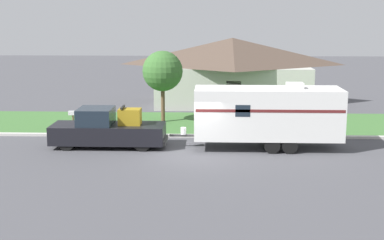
{
  "coord_description": "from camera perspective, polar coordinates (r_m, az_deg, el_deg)",
  "views": [
    {
      "loc": [
        0.84,
        -24.47,
        6.6
      ],
      "look_at": [
        -0.14,
        1.48,
        1.4
      ],
      "focal_mm": 50.0,
      "sensor_mm": 36.0,
      "label": 1
    }
  ],
  "objects": [
    {
      "name": "pickup_truck",
      "position": [
        27.09,
        -9.02,
        -1.03
      ],
      "size": [
        5.76,
        1.98,
        2.06
      ],
      "color": "black",
      "rests_on": "ground_plane"
    },
    {
      "name": "tree_in_yard",
      "position": [
        32.56,
        -3.16,
        5.21
      ],
      "size": [
        2.45,
        2.45,
        4.39
      ],
      "color": "brown",
      "rests_on": "ground_plane"
    },
    {
      "name": "ground_plane",
      "position": [
        25.36,
        0.19,
        -3.76
      ],
      "size": [
        120.0,
        120.0,
        0.0
      ],
      "primitive_type": "plane",
      "color": "#47474C"
    },
    {
      "name": "travel_trailer",
      "position": [
        26.54,
        8.08,
        0.73
      ],
      "size": [
        8.44,
        2.37,
        3.29
      ],
      "color": "black",
      "rests_on": "ground_plane"
    },
    {
      "name": "curb_strip",
      "position": [
        28.98,
        0.45,
        -1.7
      ],
      "size": [
        80.0,
        0.3,
        0.14
      ],
      "color": "beige",
      "rests_on": "ground_plane"
    },
    {
      "name": "mailbox",
      "position": [
        30.63,
        -12.59,
        0.42
      ],
      "size": [
        0.48,
        0.2,
        1.24
      ],
      "color": "brown",
      "rests_on": "ground_plane"
    },
    {
      "name": "lawn_strip",
      "position": [
        32.56,
        0.65,
        -0.35
      ],
      "size": [
        80.0,
        7.0,
        0.03
      ],
      "color": "#3D6B33",
      "rests_on": "ground_plane"
    },
    {
      "name": "house_across_street",
      "position": [
        39.73,
        4.29,
        5.38
      ],
      "size": [
        11.78,
        7.43,
        4.84
      ],
      "color": "#B2B2A8",
      "rests_on": "ground_plane"
    }
  ]
}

